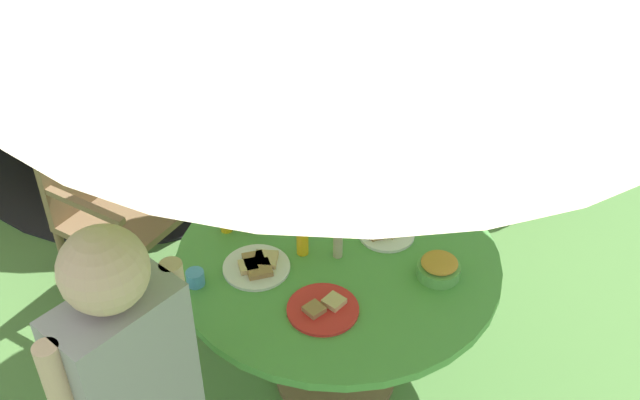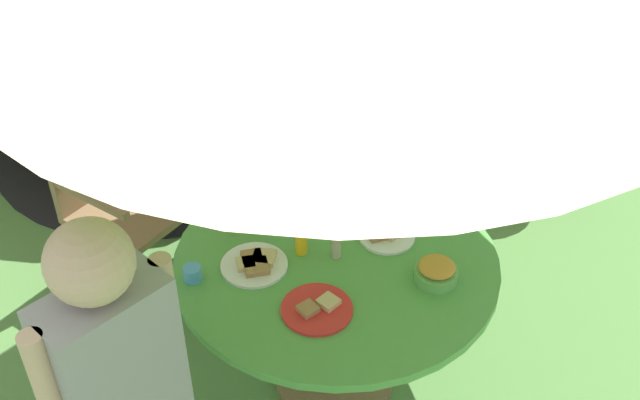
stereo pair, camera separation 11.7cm
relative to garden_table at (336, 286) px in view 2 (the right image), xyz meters
name	(u,v)px [view 2 (the right image)]	position (x,y,z in m)	size (l,w,h in m)	color
ground_plane	(334,378)	(0.00, 0.00, -0.55)	(10.00, 10.00, 0.02)	#548442
garden_table	(336,286)	(0.00, 0.00, 0.00)	(1.23, 1.23, 0.69)	brown
wooden_chair	(117,184)	(-0.69, 0.99, 0.00)	(0.69, 0.68, 0.97)	brown
dome_tent	(147,36)	(-0.30, 2.17, 0.16)	(2.29, 2.29, 1.41)	orange
potted_plant	(524,138)	(1.45, 0.85, -0.16)	(0.47, 0.47, 0.68)	brown
child_in_blue_shirt	(261,109)	(0.02, 0.99, 0.25)	(0.21, 0.42, 1.24)	navy
child_in_grey_shirt	(114,362)	(-0.86, -0.40, 0.35)	(0.43, 0.34, 1.40)	brown
snack_bowl	(436,272)	(0.29, -0.25, 0.19)	(0.16, 0.16, 0.08)	#66B259
plate_mid_left	(255,264)	(-0.30, 0.06, 0.17)	(0.25, 0.25, 0.03)	white
plate_near_left	(386,235)	(0.22, 0.03, 0.16)	(0.22, 0.22, 0.03)	white
plate_far_left	(317,309)	(-0.17, -0.24, 0.16)	(0.25, 0.25, 0.03)	red
juice_bottle_near_right	(301,240)	(-0.11, 0.07, 0.21)	(0.05, 0.05, 0.12)	yellow
juice_bottle_far_right	(419,192)	(0.44, 0.19, 0.21)	(0.06, 0.06, 0.12)	yellow
juice_bottle_center_front	(392,179)	(0.38, 0.32, 0.20)	(0.05, 0.05, 0.10)	yellow
juice_bottle_center_back	(227,216)	(-0.33, 0.32, 0.21)	(0.05, 0.05, 0.12)	yellow
juice_bottle_mid_right	(352,167)	(0.26, 0.46, 0.20)	(0.04, 0.04, 0.11)	yellow
cup_near	(251,217)	(-0.24, 0.31, 0.19)	(0.06, 0.06, 0.07)	#E04C47
cup_far	(192,273)	(-0.53, 0.07, 0.18)	(0.07, 0.07, 0.06)	#4C99D8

